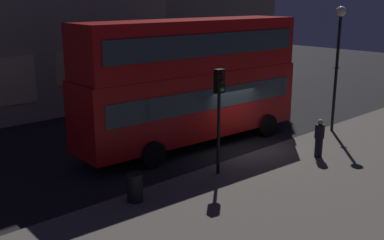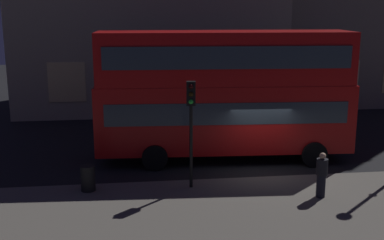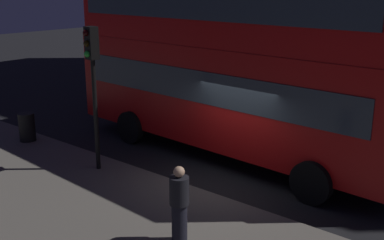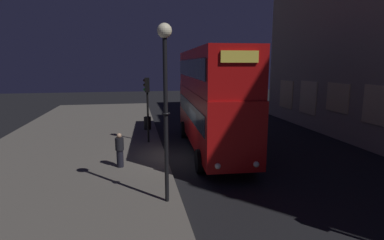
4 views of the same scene
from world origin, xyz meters
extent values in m
plane|color=black|center=(0.00, 0.00, 0.00)|extent=(80.00, 80.00, 0.00)
cube|color=#5B564F|center=(0.00, -5.76, 0.06)|extent=(44.00, 10.00, 0.12)
cube|color=#F2D18C|center=(-8.91, 10.52, 2.27)|extent=(2.13, 0.06, 2.32)
cube|color=#F9E09E|center=(-5.58, 10.52, 2.33)|extent=(2.13, 0.06, 2.43)
cube|color=#F2D18C|center=(-2.25, 10.52, 2.68)|extent=(2.13, 0.06, 1.83)
cube|color=#F9E09E|center=(1.08, 10.52, 2.63)|extent=(2.13, 0.06, 2.12)
cube|color=#E5C67F|center=(3.08, 11.28, 2.64)|extent=(2.99, 0.06, 1.97)
cube|color=#F9E09E|center=(7.76, 11.28, 2.20)|extent=(2.99, 0.06, 2.03)
cube|color=#B20F0F|center=(-1.29, 1.91, 1.96)|extent=(10.90, 2.99, 2.86)
cube|color=#B20F0F|center=(-1.29, 1.91, 4.47)|extent=(10.69, 2.93, 2.16)
cube|color=#2D3842|center=(-1.29, 1.91, 2.32)|extent=(10.04, 3.01, 0.90)
cube|color=#2D3842|center=(-1.29, 1.91, 4.58)|extent=(10.04, 3.01, 0.90)
cube|color=#F2D84C|center=(4.04, 1.62, 5.07)|extent=(0.16, 1.45, 0.44)
sphere|color=white|center=(4.15, 2.40, 0.88)|extent=(0.24, 0.24, 0.24)
sphere|color=white|center=(4.07, 0.84, 0.88)|extent=(0.24, 0.24, 0.24)
cylinder|color=black|center=(2.44, 2.96, 0.53)|extent=(1.08, 0.30, 1.07)
cylinder|color=black|center=(2.30, 0.46, 0.53)|extent=(1.08, 0.30, 1.07)
cylinder|color=black|center=(-4.19, 3.33, 0.53)|extent=(1.08, 0.30, 1.07)
cylinder|color=black|center=(-4.33, 0.83, 0.53)|extent=(1.08, 0.30, 1.07)
cylinder|color=black|center=(-3.12, -1.51, 1.64)|extent=(0.12, 0.12, 3.04)
cube|color=black|center=(-3.12, -1.51, 3.59)|extent=(0.35, 0.30, 0.85)
sphere|color=black|center=(-3.14, -1.65, 3.86)|extent=(0.17, 0.17, 0.17)
sphere|color=black|center=(-3.14, -1.65, 3.59)|extent=(0.17, 0.17, 0.17)
sphere|color=green|center=(-3.14, -1.65, 3.32)|extent=(0.17, 0.17, 0.17)
cylinder|color=black|center=(1.20, -3.01, 0.52)|extent=(0.31, 0.31, 0.81)
cylinder|color=black|center=(1.20, -3.01, 1.21)|extent=(0.39, 0.39, 0.57)
sphere|color=tan|center=(1.20, -3.01, 1.60)|extent=(0.22, 0.22, 0.22)
cylinder|color=black|center=(-6.82, -1.40, 0.58)|extent=(0.52, 0.52, 0.92)
camera|label=1|loc=(-14.85, -12.80, 6.46)|focal=43.63mm
camera|label=2|loc=(-5.17, -18.18, 6.56)|focal=45.63mm
camera|label=3|loc=(6.95, -9.47, 5.10)|focal=45.28mm
camera|label=4|loc=(14.91, -2.25, 4.79)|focal=28.24mm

